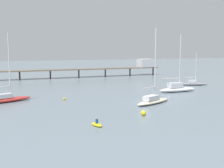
# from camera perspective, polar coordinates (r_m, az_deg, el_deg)

# --- Properties ---
(ground_plane) EXTENTS (400.00, 400.00, 0.00)m
(ground_plane) POSITION_cam_1_polar(r_m,az_deg,el_deg) (56.66, 6.43, -3.58)
(ground_plane) COLOR slate
(pier) EXTENTS (62.34, 5.92, 6.21)m
(pier) POSITION_cam_1_polar(r_m,az_deg,el_deg) (108.32, -0.05, 3.47)
(pier) COLOR brown
(pier) RESTS_ON ground_plane
(sailboat_red) EXTENTS (9.57, 6.05, 13.26)m
(sailboat_red) POSITION_cam_1_polar(r_m,az_deg,el_deg) (60.12, -19.63, -2.58)
(sailboat_red) COLOR red
(sailboat_red) RESTS_ON ground_plane
(sailboat_white) EXTENTS (10.03, 3.09, 13.47)m
(sailboat_white) POSITION_cam_1_polar(r_m,az_deg,el_deg) (71.57, 12.57, -0.77)
(sailboat_white) COLOR white
(sailboat_white) RESTS_ON ground_plane
(sailboat_gray) EXTENTS (7.86, 4.27, 9.12)m
(sailboat_gray) POSITION_cam_1_polar(r_m,az_deg,el_deg) (85.44, 15.63, 0.18)
(sailboat_gray) COLOR gray
(sailboat_gray) RESTS_ON ground_plane
(sailboat_cream) EXTENTS (9.38, 6.15, 14.12)m
(sailboat_cream) POSITION_cam_1_polar(r_m,az_deg,el_deg) (55.54, 7.95, -2.97)
(sailboat_cream) COLOR beige
(sailboat_cream) RESTS_ON ground_plane
(dinghy_yellow) EXTENTS (1.48, 2.41, 1.14)m
(dinghy_yellow) POSITION_cam_1_polar(r_m,az_deg,el_deg) (39.66, -2.97, -7.82)
(dinghy_yellow) COLOR yellow
(dinghy_yellow) RESTS_ON ground_plane
(mooring_buoy_inner) EXTENTS (0.52, 0.52, 0.52)m
(mooring_buoy_inner) POSITION_cam_1_polar(r_m,az_deg,el_deg) (59.54, -9.25, -2.86)
(mooring_buoy_inner) COLOR yellow
(mooring_buoy_inner) RESTS_ON ground_plane
(mooring_buoy_far) EXTENTS (0.81, 0.81, 0.81)m
(mooring_buoy_far) POSITION_cam_1_polar(r_m,az_deg,el_deg) (45.58, 6.14, -5.66)
(mooring_buoy_far) COLOR yellow
(mooring_buoy_far) RESTS_ON ground_plane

